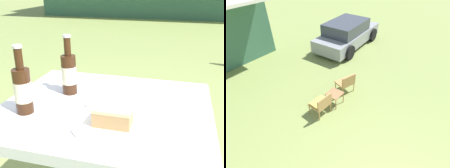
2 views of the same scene
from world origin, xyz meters
The scene contains 4 objects.
parked_car centered at (6.16, 5.44, 0.67)m, with size 4.26×2.13×1.37m.
wicker_chair_cushioned centered at (1.50, 3.27, 0.44)m, with size 0.61×0.54×0.78m.
wicker_chair_plain centered at (2.86, 3.25, 0.44)m, with size 0.70×0.65×0.78m.
garden_side_table centered at (2.12, 3.21, 0.39)m, with size 0.47×0.47×0.45m.
Camera 2 is at (-1.35, 0.48, 4.29)m, focal length 28.00 mm.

